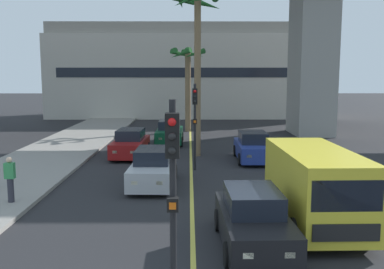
% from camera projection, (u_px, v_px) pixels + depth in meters
% --- Properties ---
extents(lane_stripe_center, '(0.14, 56.00, 0.01)m').
position_uv_depth(lane_stripe_center, '(191.00, 156.00, 24.95)').
color(lane_stripe_center, '#DBCC4C').
rests_on(lane_stripe_center, ground).
extents(pier_building_backdrop, '(30.55, 8.04, 10.04)m').
position_uv_depth(pier_building_backdrop, '(190.00, 72.00, 48.40)').
color(pier_building_backdrop, beige).
rests_on(pier_building_backdrop, ground).
extents(car_queue_front, '(1.93, 4.15, 1.56)m').
position_uv_depth(car_queue_front, '(153.00, 169.00, 18.11)').
color(car_queue_front, '#B7BABF').
rests_on(car_queue_front, ground).
extents(car_queue_second, '(1.95, 4.16, 1.56)m').
position_uv_depth(car_queue_second, '(130.00, 144.00, 24.54)').
color(car_queue_second, maroon).
rests_on(car_queue_second, ground).
extents(car_queue_third, '(1.86, 4.11, 1.56)m').
position_uv_depth(car_queue_third, '(253.00, 147.00, 23.41)').
color(car_queue_third, navy).
rests_on(car_queue_third, ground).
extents(car_queue_fourth, '(1.92, 4.14, 1.56)m').
position_uv_depth(car_queue_fourth, '(253.00, 221.00, 11.65)').
color(car_queue_fourth, black).
rests_on(car_queue_fourth, ground).
extents(car_queue_fifth, '(1.86, 4.11, 1.56)m').
position_uv_depth(car_queue_fifth, '(169.00, 133.00, 29.26)').
color(car_queue_fifth, '#0C4728').
rests_on(car_queue_fifth, ground).
extents(delivery_van, '(2.24, 5.29, 2.36)m').
position_uv_depth(delivery_van, '(314.00, 185.00, 13.22)').
color(delivery_van, yellow).
rests_on(delivery_van, ground).
extents(traffic_light_median_near, '(0.24, 0.37, 4.20)m').
position_uv_depth(traffic_light_median_near, '(173.00, 186.00, 7.44)').
color(traffic_light_median_near, black).
rests_on(traffic_light_median_near, ground).
extents(traffic_light_median_far, '(0.24, 0.37, 4.20)m').
position_uv_depth(traffic_light_median_far, '(195.00, 115.00, 20.73)').
color(traffic_light_median_far, black).
rests_on(traffic_light_median_far, ground).
extents(palm_tree_near_median, '(3.00, 3.12, 9.25)m').
position_uv_depth(palm_tree_near_median, '(198.00, 26.00, 23.92)').
color(palm_tree_near_median, brown).
rests_on(palm_tree_near_median, ground).
extents(palm_tree_mid_median, '(2.96, 3.07, 6.84)m').
position_uv_depth(palm_tree_mid_median, '(188.00, 68.00, 35.07)').
color(palm_tree_mid_median, brown).
rests_on(palm_tree_mid_median, ground).
extents(pedestrian_near_crosswalk, '(0.34, 0.22, 1.62)m').
position_uv_depth(pedestrian_near_crosswalk, '(10.00, 179.00, 15.22)').
color(pedestrian_near_crosswalk, '#2D2D38').
rests_on(pedestrian_near_crosswalk, sidewalk_left).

